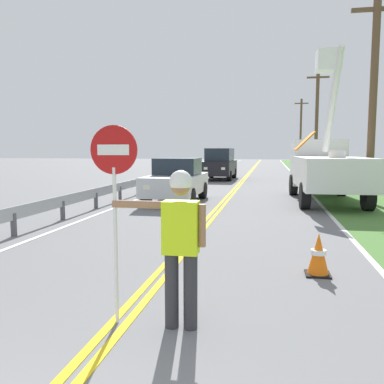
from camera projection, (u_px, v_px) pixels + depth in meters
centerline_yellow_left at (235, 188)px, 21.23m from camera, size 0.11×110.00×0.01m
centerline_yellow_right at (238, 188)px, 21.20m from camera, size 0.11×110.00×0.01m
edge_line_right at (307, 189)px, 20.53m from camera, size 0.12×110.00×0.01m
edge_line_left at (170, 187)px, 21.89m from camera, size 0.12×110.00×0.01m
flagger_worker at (180, 239)px, 4.53m from camera, size 1.09×0.25×1.83m
stop_sign_paddle at (114, 180)px, 4.60m from camera, size 0.56×0.04×2.33m
utility_bucket_truck at (325, 165)px, 15.95m from camera, size 2.67×6.88×5.86m
oncoming_sedan_nearest at (177, 181)px, 15.64m from camera, size 1.95×4.12×1.70m
oncoming_suv_second at (220, 164)px, 27.14m from camera, size 2.01×4.65×2.10m
utility_pole_near at (373, 95)px, 14.84m from camera, size 1.80×0.28×7.71m
utility_pole_mid at (317, 120)px, 33.33m from camera, size 1.80×0.28×8.53m
utility_pole_far at (301, 130)px, 54.71m from camera, size 1.80×0.28×8.82m
traffic_cone_lead at (318, 255)px, 6.54m from camera, size 0.40×0.40×0.70m
guardrail_left_shoulder at (130, 185)px, 17.23m from camera, size 0.10×32.00×0.71m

